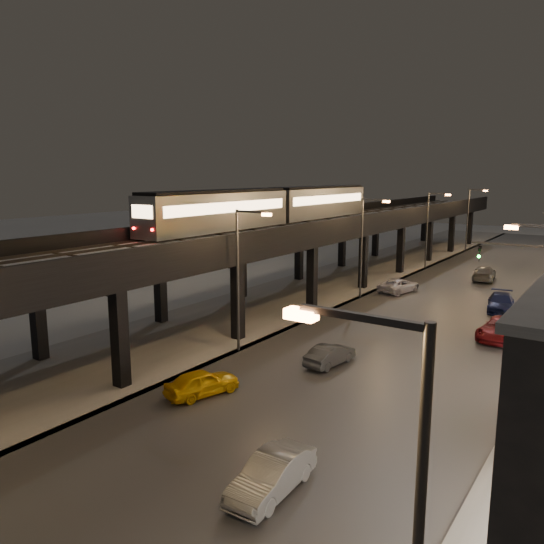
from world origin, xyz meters
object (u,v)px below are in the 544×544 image
Objects in this scene: car_near_white at (330,356)px; car_onc_silver at (272,476)px; car_mid_dark at (484,274)px; car_onc_dark at (501,330)px; car_taxi at (202,384)px; car_onc_white at (501,303)px; car_mid_silver at (399,286)px; subway_train at (276,205)px.

car_onc_silver is at bearing 115.64° from car_near_white.
car_mid_dark is at bearing -86.36° from car_near_white.
car_onc_silver is at bearing 86.32° from car_mid_dark.
car_near_white is at bearing -120.45° from car_onc_dark.
car_taxi is 21.23m from car_onc_dark.
car_near_white is 0.76× the size of car_onc_white.
car_mid_silver is 11.80m from car_mid_dark.
car_mid_dark is (5.33, 10.52, 0.08)m from car_mid_silver.
car_mid_silver is 0.93× the size of car_mid_dark.
car_onc_dark is at bearing -117.38° from car_near_white.
car_mid_dark is at bearing 98.03° from car_onc_white.
car_mid_silver is (-0.57, 28.47, -0.01)m from car_taxi.
subway_train is at bearing -47.08° from car_taxi.
car_taxi is at bearing -64.68° from subway_train.
car_onc_white is (8.92, 26.40, 0.05)m from car_taxi.
car_near_white is 0.73× the size of car_mid_dark.
car_onc_dark reaches higher than car_onc_white.
car_mid_silver is at bearing -71.25° from car_taxi.
subway_train is 13.97m from car_mid_silver.
car_onc_white is (9.49, -2.07, 0.05)m from car_mid_silver.
car_mid_dark reaches higher than car_mid_silver.
car_taxi is at bearing -116.59° from car_onc_dark.
subway_train is 23.87m from car_mid_dark.
car_near_white is (13.84, -14.77, -7.62)m from subway_train.
car_onc_white reaches higher than car_mid_silver.
car_onc_dark is at bearing -10.38° from subway_train.
car_near_white is 13.10m from car_onc_dark.
car_mid_dark is at bearing -104.57° from car_mid_silver.
car_mid_dark is at bearing 47.51° from subway_train.
car_onc_dark is (10.56, 18.42, 0.06)m from car_taxi.
car_taxi is 0.79× the size of car_onc_white.
car_mid_dark is at bearing -79.36° from car_taxi.
car_onc_silver is at bearing -102.56° from car_onc_white.
car_mid_silver is (-3.86, 20.96, 0.05)m from car_near_white.
car_onc_silver is (18.20, -27.21, -7.55)m from subway_train.
car_onc_dark is 1.06× the size of car_onc_white.
car_onc_dark is (7.27, 10.90, 0.11)m from car_near_white.
car_near_white is 31.52m from car_mid_dark.
car_near_white is at bearing -116.85° from car_onc_white.
subway_train reaches higher than car_near_white.
subway_train is 8.85× the size of car_near_white.
car_mid_silver is at bearing -73.24° from car_near_white.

